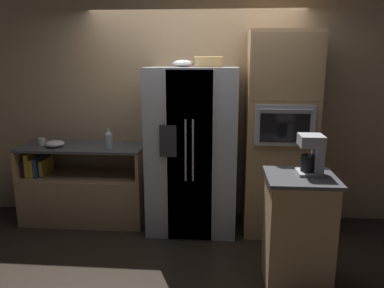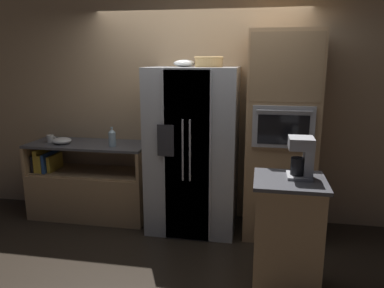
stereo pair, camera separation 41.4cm
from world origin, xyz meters
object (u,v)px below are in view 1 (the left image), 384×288
wicker_basket (208,61)px  wall_oven (279,134)px  refrigerator (192,150)px  mixing_bowl (54,144)px  bottle_tall (109,139)px  mug (42,142)px  fruit_bowl (183,63)px  coffee_maker (313,153)px

wicker_basket → wall_oven: bearing=3.8°
refrigerator → mixing_bowl: size_ratio=8.20×
bottle_tall → mug: (-0.83, 0.07, -0.06)m
wicker_basket → refrigerator: bearing=174.5°
wall_oven → fruit_bowl: bearing=-178.8°
refrigerator → bottle_tall: bearing=-179.1°
wicker_basket → mug: 2.18m
refrigerator → bottle_tall: 0.97m
wicker_basket → mixing_bowl: wicker_basket is taller
bottle_tall → mug: size_ratio=1.96×
refrigerator → fruit_bowl: 0.97m
mixing_bowl → fruit_bowl: bearing=0.4°
wall_oven → mug: size_ratio=19.03×
wall_oven → bottle_tall: size_ratio=9.72×
fruit_bowl → bottle_tall: (-0.86, -0.03, -0.85)m
coffee_maker → bottle_tall: bearing=153.7°
mug → mixing_bowl: (0.18, -0.05, -0.01)m
refrigerator → wicker_basket: (0.17, -0.02, 0.99)m
wicker_basket → fruit_bowl: 0.28m
refrigerator → mixing_bowl: (-1.62, 0.00, 0.05)m
bottle_tall → coffee_maker: coffee_maker is taller
wicker_basket → coffee_maker: bearing=-47.9°
wicker_basket → mixing_bowl: bearing=179.4°
mixing_bowl → refrigerator: bearing=-0.1°
refrigerator → wicker_basket: size_ratio=5.93×
mug → coffee_maker: bearing=-20.5°
mug → coffee_maker: coffee_maker is taller
bottle_tall → mug: bearing=175.4°
wall_oven → refrigerator: bearing=-177.9°
refrigerator → mug: (-1.80, 0.05, 0.05)m
mug → wicker_basket: bearing=-2.0°
refrigerator → mixing_bowl: 1.62m
bottle_tall → mixing_bowl: bearing=178.5°
refrigerator → wall_oven: (0.96, 0.04, 0.19)m
wall_oven → fruit_bowl: size_ratio=9.41×
bottle_tall → fruit_bowl: bearing=1.9°
wall_oven → wicker_basket: bearing=-176.2°
wall_oven → mixing_bowl: bearing=-179.2°
wall_oven → mug: (-2.76, 0.02, -0.14)m
mixing_bowl → coffee_maker: (2.71, -1.03, 0.21)m
refrigerator → wicker_basket: 1.00m
bottle_tall → wall_oven: bearing=1.5°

